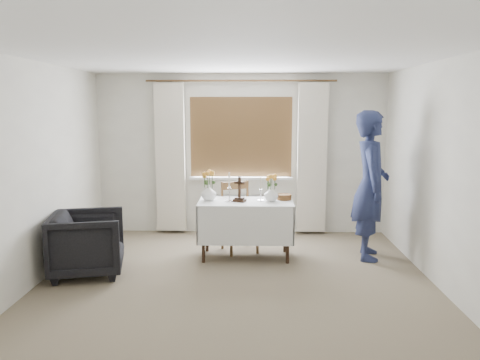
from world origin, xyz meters
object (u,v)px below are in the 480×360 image
wooden_chair (240,217)px  person (370,185)px  flower_vase_right (271,194)px  altar_table (246,229)px  wooden_cross (240,189)px  flower_vase_left (209,193)px  armchair (88,243)px

wooden_chair → person: bearing=-29.4°
person → flower_vase_right: size_ratio=10.09×
altar_table → wooden_cross: size_ratio=3.75×
flower_vase_left → wooden_cross: bearing=-9.3°
flower_vase_right → person: bearing=1.4°
armchair → wooden_cross: 1.99m
wooden_cross → flower_vase_right: wooden_cross is taller
altar_table → wooden_chair: bearing=108.6°
altar_table → flower_vase_right: (0.33, 0.01, 0.48)m
altar_table → wooden_chair: (-0.09, 0.26, 0.10)m
person → wooden_cross: (-1.71, -0.07, -0.05)m
altar_table → wooden_cross: 0.55m
altar_table → armchair: size_ratio=1.49×
altar_table → flower_vase_left: (-0.49, 0.04, 0.49)m
wooden_chair → person: 1.80m
altar_table → flower_vase_right: flower_vase_right is taller
wooden_chair → wooden_cross: (0.01, -0.29, 0.45)m
flower_vase_right → flower_vase_left: bearing=177.9°
wooden_chair → flower_vase_left: bearing=-173.6°
armchair → wooden_chair: bearing=-74.8°
armchair → flower_vase_left: 1.64m
armchair → wooden_cross: (1.80, 0.66, 0.55)m
altar_table → flower_vase_right: 0.58m
wooden_cross → person: bearing=24.7°
altar_table → wooden_cross: (-0.08, -0.03, 0.55)m
person → flower_vase_left: 2.12m
person → flower_vase_right: person is taller
armchair → flower_vase_left: flower_vase_left is taller
armchair → wooden_cross: bearing=-82.5°
flower_vase_left → flower_vase_right: 0.82m
wooden_cross → flower_vase_left: size_ratio=1.59×
person → flower_vase_left: size_ratio=9.33×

